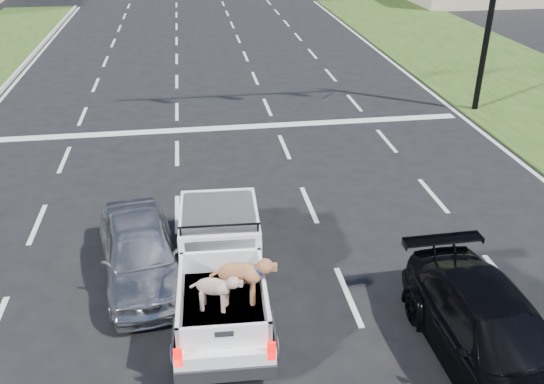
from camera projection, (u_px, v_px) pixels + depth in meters
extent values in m
plane|color=black|center=(265.00, 304.00, 11.69)|extent=(160.00, 160.00, 0.00)
cube|color=silver|center=(52.00, 188.00, 16.27)|extent=(0.12, 60.00, 0.01)
cube|color=silver|center=(177.00, 180.00, 16.72)|extent=(0.12, 60.00, 0.01)
cube|color=silver|center=(295.00, 173.00, 17.18)|extent=(0.12, 60.00, 0.01)
cube|color=silver|center=(408.00, 165.00, 17.63)|extent=(0.12, 60.00, 0.01)
cube|color=silver|center=(516.00, 158.00, 18.10)|extent=(0.15, 60.00, 0.01)
cube|color=silver|center=(227.00, 128.00, 20.46)|extent=(17.00, 0.45, 0.01)
cylinder|color=black|center=(490.00, 17.00, 20.54)|extent=(0.22, 0.22, 7.00)
cylinder|color=black|center=(181.00, 354.00, 9.95)|extent=(0.28, 0.68, 0.67)
cylinder|color=black|center=(269.00, 347.00, 10.10)|extent=(0.28, 0.68, 0.67)
cylinder|color=black|center=(186.00, 251.00, 12.83)|extent=(0.28, 0.68, 0.67)
cylinder|color=black|center=(255.00, 247.00, 12.97)|extent=(0.28, 0.68, 0.67)
cube|color=white|center=(222.00, 282.00, 11.39)|extent=(1.87, 4.73, 0.46)
cube|color=white|center=(219.00, 227.00, 12.08)|extent=(1.71, 2.09, 0.76)
cube|color=black|center=(221.00, 252.00, 11.18)|extent=(1.36, 0.09, 0.55)
cylinder|color=black|center=(219.00, 226.00, 11.05)|extent=(1.58, 0.11, 0.04)
cube|color=black|center=(223.00, 307.00, 10.38)|extent=(1.66, 2.31, 0.05)
cube|color=white|center=(180.00, 298.00, 10.19)|extent=(0.17, 2.25, 0.46)
cube|color=white|center=(264.00, 293.00, 10.33)|extent=(0.17, 2.25, 0.46)
cube|color=white|center=(224.00, 337.00, 9.30)|extent=(1.57, 0.14, 0.46)
cube|color=#E20505|center=(178.00, 358.00, 9.17)|extent=(0.14, 0.06, 0.35)
cube|color=#E20505|center=(271.00, 351.00, 9.30)|extent=(0.14, 0.06, 0.35)
cube|color=black|center=(226.00, 371.00, 9.48)|extent=(1.70, 0.34, 0.26)
imported|color=#ACAFB3|center=(140.00, 252.00, 12.17)|extent=(2.22, 4.17, 1.35)
imported|color=black|center=(494.00, 337.00, 9.81)|extent=(2.05, 4.80, 1.38)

